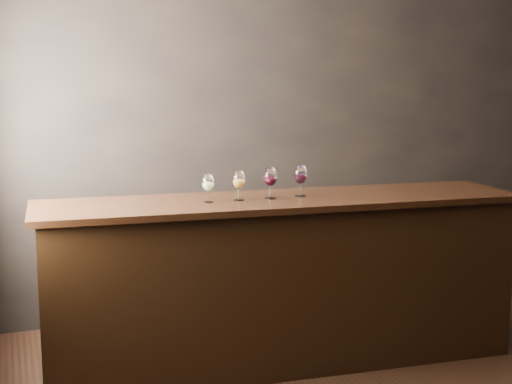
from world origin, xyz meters
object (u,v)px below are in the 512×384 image
object	(u,v)px
glass_white	(208,183)
glass_red_a	(270,178)
glass_red_b	(301,175)
bar_counter	(282,284)
glass_amber	(239,181)
back_bar_shelf	(337,255)

from	to	relation	value
glass_white	glass_red_a	bearing A→B (deg)	0.73
glass_red_b	glass_white	bearing A→B (deg)	-177.19
bar_counter	glass_white	xyz separation A→B (m)	(-0.52, 0.00, 0.73)
glass_amber	bar_counter	bearing A→B (deg)	-2.23
back_bar_shelf	glass_white	distance (m)	1.96
glass_white	glass_amber	world-z (taller)	glass_amber
glass_amber	glass_red_b	world-z (taller)	glass_red_b
back_bar_shelf	glass_white	world-z (taller)	glass_white
back_bar_shelf	glass_amber	bearing A→B (deg)	-140.95
bar_counter	glass_red_b	world-z (taller)	glass_red_b
back_bar_shelf	glass_red_a	bearing A→B (deg)	-135.09
glass_red_b	glass_red_a	bearing A→B (deg)	-173.27
bar_counter	back_bar_shelf	distance (m)	1.37
glass_red_a	glass_red_b	xyz separation A→B (m)	(0.23, 0.03, 0.00)
glass_amber	glass_red_a	size ratio (longest dim) A/B	0.93
back_bar_shelf	glass_amber	distance (m)	1.80
back_bar_shelf	glass_red_b	distance (m)	1.52
glass_amber	glass_red_b	xyz separation A→B (m)	(0.46, 0.02, 0.01)
back_bar_shelf	bar_counter	bearing A→B (deg)	-132.39
glass_amber	glass_red_a	distance (m)	0.22
glass_white	glass_amber	bearing A→B (deg)	3.11
bar_counter	glass_red_a	bearing A→B (deg)	179.48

